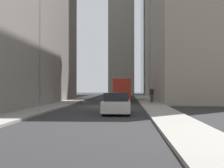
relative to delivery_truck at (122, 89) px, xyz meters
The scene contains 9 objects.
ground_plane 13.24m from the delivery_truck, behind, with size 135.00×135.00×0.00m, color #262628.
sidewalk_right 14.42m from the delivery_truck, 155.72° to the left, with size 90.00×2.20×0.14m, color gray.
sidewalk_left 13.51m from the delivery_truck, 166.67° to the right, with size 90.00×2.20×0.14m, color gray.
building_left_far 24.49m from the delivery_truck, 28.22° to the right, with size 14.42×10.00×32.66m.
church_spire 29.91m from the delivery_truck, ahead, with size 6.05×6.05×35.36m.
delivery_truck is the anchor object (origin of this frame).
sedan_silver 20.46m from the delivery_truck, behind, with size 4.30×1.78×1.42m.
pedestrian 8.16m from the delivery_truck, 155.62° to the right, with size 0.26×0.44×1.68m.
discarded_bottle 21.58m from the delivery_truck, 166.22° to the left, with size 0.07×0.07×0.27m.
Camera 1 is at (-26.99, -2.13, 1.79)m, focal length 47.51 mm.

